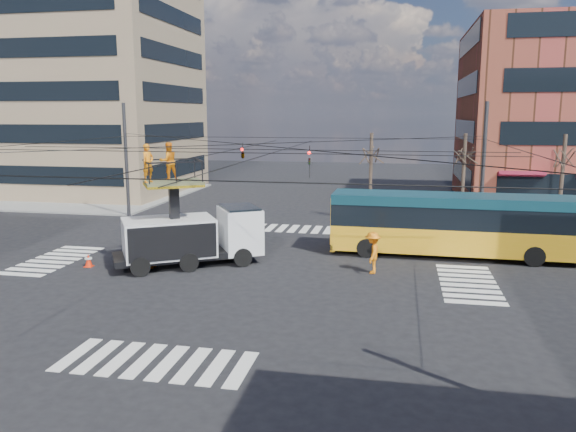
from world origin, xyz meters
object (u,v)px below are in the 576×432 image
Objects in this scene: city_bus at (454,224)px; flagger at (373,253)px; utility_truck at (192,225)px; traffic_cone at (88,260)px; worker_ground at (150,249)px.

flagger is at bearing -133.69° from city_bus.
utility_truck is 5.23m from traffic_cone.
flagger reaches higher than worker_ground.
flagger reaches higher than traffic_cone.
city_bus is at bearing -61.19° from worker_ground.
city_bus is 18.24m from traffic_cone.
worker_ground is at bearing -82.03° from flagger.
city_bus is 6.88× the size of worker_ground.
flagger is (13.44, 1.55, 0.65)m from traffic_cone.
utility_truck is at bearing -53.82° from worker_ground.
traffic_cone is 3.08m from worker_ground.
worker_ground is (-14.35, -5.04, -0.82)m from city_bus.
traffic_cone is at bearing -161.45° from city_bus.
flagger is at bearing 6.57° from traffic_cone.
utility_truck is 3.70× the size of flagger.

